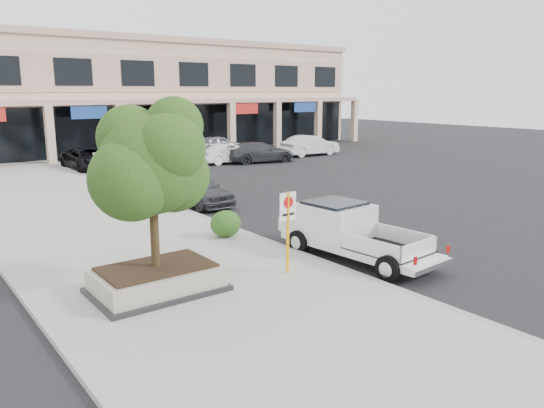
% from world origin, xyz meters
% --- Properties ---
extents(ground, '(120.00, 120.00, 0.00)m').
position_xyz_m(ground, '(0.00, 0.00, 0.00)').
color(ground, black).
rests_on(ground, ground).
extents(sidewalk, '(8.00, 52.00, 0.15)m').
position_xyz_m(sidewalk, '(-5.50, 6.00, 0.07)').
color(sidewalk, gray).
rests_on(sidewalk, ground).
extents(curb, '(0.20, 52.00, 0.15)m').
position_xyz_m(curb, '(-1.55, 6.00, 0.07)').
color(curb, gray).
rests_on(curb, ground).
extents(strip_mall, '(40.55, 12.43, 9.50)m').
position_xyz_m(strip_mall, '(8.00, 33.93, 4.75)').
color(strip_mall, tan).
rests_on(strip_mall, ground).
extents(planter, '(3.20, 2.20, 0.68)m').
position_xyz_m(planter, '(-6.62, 0.05, 0.48)').
color(planter, black).
rests_on(planter, sidewalk).
extents(planter_tree, '(2.90, 2.55, 4.00)m').
position_xyz_m(planter_tree, '(-6.48, 0.21, 3.41)').
color(planter_tree, black).
rests_on(planter_tree, planter).
extents(no_parking_sign, '(0.55, 0.09, 2.30)m').
position_xyz_m(no_parking_sign, '(-3.07, -0.82, 1.63)').
color(no_parking_sign, '#F2AB0C').
rests_on(no_parking_sign, sidewalk).
extents(hedge, '(1.10, 0.99, 0.93)m').
position_xyz_m(hedge, '(-2.48, 3.38, 0.62)').
color(hedge, '#1F4213').
rests_on(hedge, sidewalk).
extents(pickup_truck, '(2.42, 5.57, 1.71)m').
position_xyz_m(pickup_truck, '(-0.35, -0.90, 0.86)').
color(pickup_truck, silver).
rests_on(pickup_truck, ground).
extents(curb_car_a, '(1.93, 4.35, 1.46)m').
position_xyz_m(curb_car_a, '(-0.35, 9.18, 0.73)').
color(curb_car_a, '#303235').
rests_on(curb_car_a, ground).
extents(curb_car_b, '(1.84, 4.81, 1.57)m').
position_xyz_m(curb_car_b, '(0.00, 11.54, 0.78)').
color(curb_car_b, '#A8ABB0').
rests_on(curb_car_b, ground).
extents(curb_car_c, '(2.24, 4.83, 1.37)m').
position_xyz_m(curb_car_c, '(-0.32, 19.15, 0.68)').
color(curb_car_c, white).
rests_on(curb_car_c, ground).
extents(curb_car_d, '(2.52, 5.39, 1.49)m').
position_xyz_m(curb_car_d, '(-0.71, 22.94, 0.75)').
color(curb_car_d, black).
rests_on(curb_car_d, ground).
extents(lot_car_a, '(4.63, 1.99, 1.56)m').
position_xyz_m(lot_car_a, '(7.96, 21.66, 0.78)').
color(lot_car_a, '#A1A5A9').
rests_on(lot_car_a, ground).
extents(lot_car_b, '(4.43, 2.02, 1.41)m').
position_xyz_m(lot_car_b, '(8.56, 20.28, 0.70)').
color(lot_car_b, white).
rests_on(lot_car_b, ground).
extents(lot_car_c, '(5.47, 3.15, 1.49)m').
position_xyz_m(lot_car_c, '(10.56, 19.50, 0.75)').
color(lot_car_c, '#2C2F31').
rests_on(lot_car_c, ground).
extents(lot_car_d, '(5.24, 3.44, 1.34)m').
position_xyz_m(lot_car_d, '(5.00, 26.34, 0.67)').
color(lot_car_d, black).
rests_on(lot_car_d, ground).
extents(lot_car_e, '(4.50, 2.18, 1.48)m').
position_xyz_m(lot_car_e, '(11.16, 26.37, 0.74)').
color(lot_car_e, '#A8ABB0').
rests_on(lot_car_e, ground).
extents(lot_car_f, '(4.98, 1.87, 1.62)m').
position_xyz_m(lot_car_f, '(16.22, 20.40, 0.81)').
color(lot_car_f, silver).
rests_on(lot_car_f, ground).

